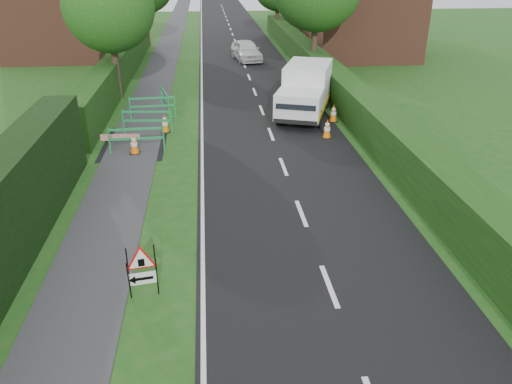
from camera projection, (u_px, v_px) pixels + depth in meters
ground at (220, 323)px, 10.18m from camera, size 120.00×120.00×0.00m
road_surface at (236, 42)px, 41.77m from camera, size 6.00×90.00×0.02m
footpath at (169, 44)px, 41.28m from camera, size 2.00×90.00×0.02m
hedge_west_far at (123, 80)px, 29.45m from camera, size 1.00×24.00×1.80m
hedge_east at (338, 103)px, 25.10m from camera, size 1.20×50.00×1.50m
house_west at (61, 14)px, 34.92m from camera, size 7.50×7.40×7.88m
house_east_a at (362, 14)px, 35.00m from camera, size 7.50×7.40×7.88m
tree_nw at (109, 6)px, 23.96m from camera, size 4.40×4.40×6.70m
triangle_sign at (140, 268)px, 10.63m from camera, size 0.85×0.85×1.10m
works_van at (305, 90)px, 22.72m from camera, size 3.40×5.23×2.23m
traffic_cone_0 at (327, 129)px, 20.17m from camera, size 0.38×0.38×0.79m
traffic_cone_1 at (333, 113)px, 22.12m from camera, size 0.38×0.38×0.79m
traffic_cone_2 at (322, 100)px, 24.14m from camera, size 0.38×0.38×0.79m
traffic_cone_3 at (134, 144)px, 18.58m from camera, size 0.38×0.38×0.79m
traffic_cone_4 at (165, 123)px, 20.82m from camera, size 0.38×0.38×0.79m
ped_barrier_0 at (136, 136)px, 18.60m from camera, size 2.07×0.42×1.00m
ped_barrier_1 at (147, 119)px, 20.60m from camera, size 2.08×0.52×1.00m
ped_barrier_2 at (153, 104)px, 22.52m from camera, size 2.07×0.44×1.00m
ped_barrier_3 at (165, 98)px, 23.49m from camera, size 0.82×2.08×1.00m
redwhite_plank at (122, 148)px, 19.25m from camera, size 1.50×0.12×0.25m
hatchback_car at (246, 50)px, 34.60m from camera, size 2.19×4.21×1.37m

